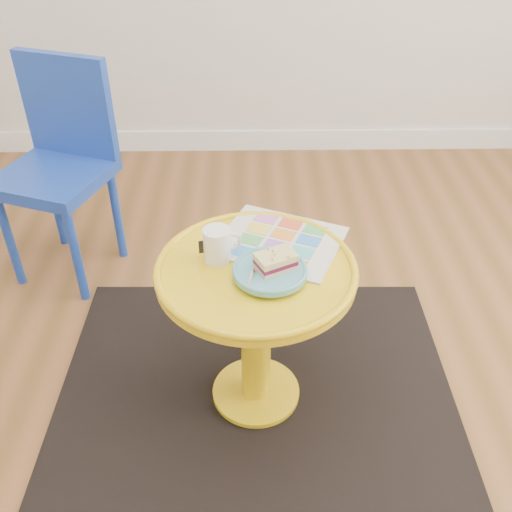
{
  "coord_description": "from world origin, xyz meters",
  "views": [
    {
      "loc": [
        -0.23,
        -1.08,
        1.5
      ],
      "look_at": [
        -0.21,
        0.16,
        0.57
      ],
      "focal_mm": 40.0,
      "sensor_mm": 36.0,
      "label": 1
    }
  ],
  "objects_px": {
    "chair": "(60,157)",
    "plate": "(270,272)",
    "mug": "(218,244)",
    "newspaper": "(279,241)",
    "side_table": "(256,308)"
  },
  "relations": [
    {
      "from": "chair",
      "to": "newspaper",
      "type": "relative_size",
      "value": 2.51
    },
    {
      "from": "mug",
      "to": "plate",
      "type": "relative_size",
      "value": 0.55
    },
    {
      "from": "mug",
      "to": "plate",
      "type": "distance_m",
      "value": 0.17
    },
    {
      "from": "newspaper",
      "to": "mug",
      "type": "relative_size",
      "value": 3.13
    },
    {
      "from": "side_table",
      "to": "chair",
      "type": "height_order",
      "value": "chair"
    },
    {
      "from": "side_table",
      "to": "mug",
      "type": "relative_size",
      "value": 5.13
    },
    {
      "from": "chair",
      "to": "mug",
      "type": "xyz_separation_m",
      "value": [
        0.64,
        -0.72,
        0.09
      ]
    },
    {
      "from": "newspaper",
      "to": "plate",
      "type": "relative_size",
      "value": 1.71
    },
    {
      "from": "newspaper",
      "to": "mug",
      "type": "bearing_deg",
      "value": -131.24
    },
    {
      "from": "chair",
      "to": "plate",
      "type": "height_order",
      "value": "chair"
    },
    {
      "from": "chair",
      "to": "mug",
      "type": "relative_size",
      "value": 7.87
    },
    {
      "from": "mug",
      "to": "chair",
      "type": "bearing_deg",
      "value": 119.14
    },
    {
      "from": "side_table",
      "to": "chair",
      "type": "distance_m",
      "value": 1.07
    },
    {
      "from": "side_table",
      "to": "plate",
      "type": "relative_size",
      "value": 2.8
    },
    {
      "from": "newspaper",
      "to": "plate",
      "type": "distance_m",
      "value": 0.17
    }
  ]
}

